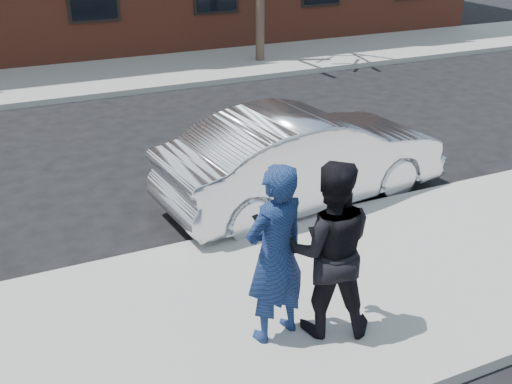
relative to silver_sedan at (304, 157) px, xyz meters
name	(u,v)px	position (x,y,z in m)	size (l,w,h in m)	color
ground	(302,295)	(-1.26, -2.30, -0.77)	(100.00, 100.00, 0.00)	black
near_sidewalk	(312,301)	(-1.26, -2.55, -0.70)	(50.00, 3.50, 0.15)	#989690
near_curb	(251,233)	(-1.26, -0.75, -0.70)	(50.00, 0.10, 0.15)	#999691
far_sidewalk	(109,76)	(-1.26, 8.95, -0.70)	(50.00, 3.50, 0.15)	#989690
far_curb	(124,93)	(-1.26, 7.15, -0.70)	(50.00, 0.10, 0.15)	#999691
silver_sedan	(304,157)	(0.00, 0.00, 0.00)	(1.63, 4.68, 1.54)	silver
man_hoodie	(275,255)	(-1.98, -2.99, 0.37)	(0.81, 0.63, 1.99)	navy
man_peacoat	(329,249)	(-1.42, -3.11, 0.36)	(1.17, 1.06, 1.97)	black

